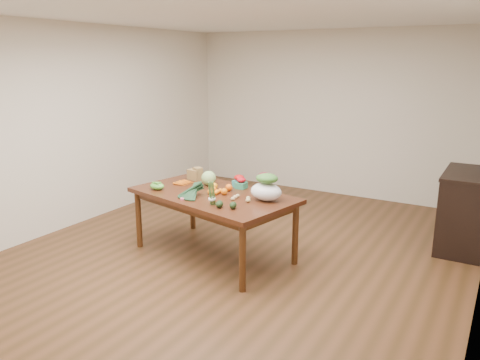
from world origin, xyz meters
The scene contains 26 objects.
floor centered at (0.00, 0.00, 0.00)m, with size 6.00×6.00×0.00m, color brown.
ceiling centered at (0.00, 0.00, 2.70)m, with size 5.00×6.00×0.02m, color white.
room_walls centered at (0.00, 0.00, 1.35)m, with size 5.02×6.02×2.70m.
dining_table centered at (-0.25, -0.24, 0.38)m, with size 1.85×1.03×0.75m, color #462210.
cabinet centered at (2.22, 1.47, 0.47)m, with size 0.52×1.02×0.94m, color black.
dish_towel centered at (1.96, 1.40, 0.55)m, with size 0.02×0.28×0.45m, color white.
paper_bag centered at (-0.79, 0.17, 0.83)m, with size 0.22×0.19×0.16m, color olive, non-canonical shape.
cabbage centered at (-0.48, 0.03, 0.84)m, with size 0.18×0.18×0.18m, color #9AD078.
strawberry_basket_a centered at (-0.13, 0.15, 0.81)m, with size 0.13×0.13×0.12m, color red, non-canonical shape.
strawberry_basket_b centered at (-0.07, 0.10, 0.80)m, with size 0.11×0.11×0.10m, color red, non-canonical shape.
orange_a centered at (-0.32, -0.09, 0.79)m, with size 0.08×0.08×0.08m, color orange.
orange_b centered at (-0.14, -0.06, 0.79)m, with size 0.08×0.08×0.08m, color orange.
orange_c centered at (-0.10, -0.23, 0.79)m, with size 0.08×0.08×0.08m, color orange.
mandarin_cluster centered at (-0.23, -0.24, 0.79)m, with size 0.18×0.18×0.08m, color orange, non-canonical shape.
carrots centered at (-0.78, -0.07, 0.76)m, with size 0.22×0.22×0.03m, color #E14F12, non-canonical shape.
snap_pea_bag centered at (-0.90, -0.43, 0.79)m, with size 0.18×0.14×0.08m, color #6CB43D.
kale_bunch centered at (-0.37, -0.52, 0.83)m, with size 0.32×0.40×0.16m, color black, non-canonical shape.
asparagus_bundle centered at (-0.01, -0.61, 0.88)m, with size 0.08×0.08×0.25m, color #446E32, non-canonical shape.
potato_a centered at (0.08, -0.30, 0.77)m, with size 0.05×0.04×0.04m, color tan.
potato_b centered at (0.10, -0.37, 0.77)m, with size 0.05×0.04×0.04m, color tan.
potato_c centered at (0.23, -0.26, 0.77)m, with size 0.05×0.04×0.04m, color tan.
potato_d centered at (0.08, -0.24, 0.77)m, with size 0.05×0.04×0.04m, color tan.
potato_e centered at (0.27, -0.34, 0.77)m, with size 0.06×0.05×0.05m, color tan.
avocado_a centered at (0.10, -0.65, 0.79)m, with size 0.07×0.11×0.07m, color black.
avocado_b centered at (0.24, -0.61, 0.79)m, with size 0.07×0.11×0.07m, color black.
salad_bag centered at (0.40, -0.18, 0.88)m, with size 0.35×0.26×0.27m, color white, non-canonical shape.
Camera 1 is at (2.59, -4.48, 2.21)m, focal length 35.00 mm.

